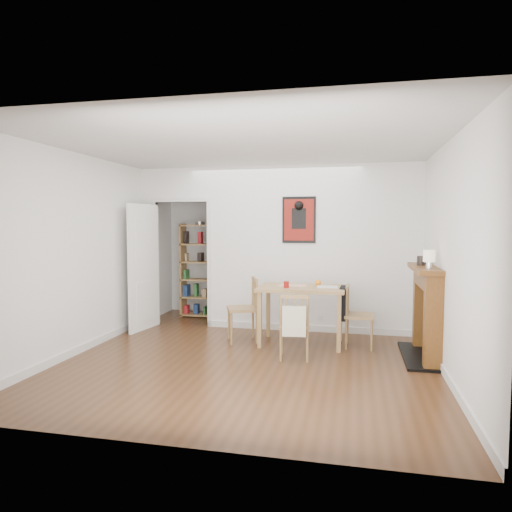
% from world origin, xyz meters
% --- Properties ---
extents(ground, '(5.20, 5.20, 0.00)m').
position_xyz_m(ground, '(0.00, 0.00, 0.00)').
color(ground, '#4C2D18').
rests_on(ground, ground).
extents(room_shell, '(5.20, 5.20, 5.20)m').
position_xyz_m(room_shell, '(0.10, 1.34, 1.30)').
color(room_shell, silver).
rests_on(room_shell, ground).
extents(dining_table, '(1.19, 0.76, 0.81)m').
position_xyz_m(dining_table, '(0.54, 0.57, 0.72)').
color(dining_table, '#A3774C').
rests_on(dining_table, ground).
extents(chair_left, '(0.60, 0.60, 0.93)m').
position_xyz_m(chair_left, '(-0.31, 0.54, 0.46)').
color(chair_left, olive).
rests_on(chair_left, ground).
extents(chair_right, '(0.50, 0.44, 0.86)m').
position_xyz_m(chair_right, '(1.31, 0.56, 0.44)').
color(chair_right, olive).
rests_on(chair_right, ground).
extents(chair_front, '(0.46, 0.51, 0.84)m').
position_xyz_m(chair_front, '(0.53, -0.14, 0.42)').
color(chair_front, olive).
rests_on(chair_front, ground).
extents(bookshelf, '(0.71, 0.29, 1.70)m').
position_xyz_m(bookshelf, '(-1.48, 2.08, 0.84)').
color(bookshelf, '#A3774C').
rests_on(bookshelf, ground).
extents(fireplace, '(0.45, 1.25, 1.16)m').
position_xyz_m(fireplace, '(2.16, 0.25, 0.62)').
color(fireplace, brown).
rests_on(fireplace, ground).
extents(red_glass, '(0.07, 0.07, 0.09)m').
position_xyz_m(red_glass, '(0.35, 0.40, 0.86)').
color(red_glass, maroon).
rests_on(red_glass, dining_table).
extents(orange_fruit, '(0.08, 0.08, 0.08)m').
position_xyz_m(orange_fruit, '(0.75, 0.74, 0.85)').
color(orange_fruit, orange).
rests_on(orange_fruit, dining_table).
extents(placemat, '(0.38, 0.29, 0.00)m').
position_xyz_m(placemat, '(0.40, 0.68, 0.82)').
color(placemat, beige).
rests_on(placemat, dining_table).
extents(notebook, '(0.29, 0.22, 0.01)m').
position_xyz_m(notebook, '(0.89, 0.57, 0.82)').
color(notebook, silver).
rests_on(notebook, dining_table).
extents(mantel_lamp, '(0.14, 0.14, 0.22)m').
position_xyz_m(mantel_lamp, '(2.11, -0.07, 1.30)').
color(mantel_lamp, silver).
rests_on(mantel_lamp, fireplace).
extents(ceramic_jar_a, '(0.10, 0.10, 0.12)m').
position_xyz_m(ceramic_jar_a, '(2.08, 0.37, 1.22)').
color(ceramic_jar_a, black).
rests_on(ceramic_jar_a, fireplace).
extents(ceramic_jar_b, '(0.08, 0.08, 0.10)m').
position_xyz_m(ceramic_jar_b, '(2.15, 0.54, 1.21)').
color(ceramic_jar_b, black).
rests_on(ceramic_jar_b, fireplace).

